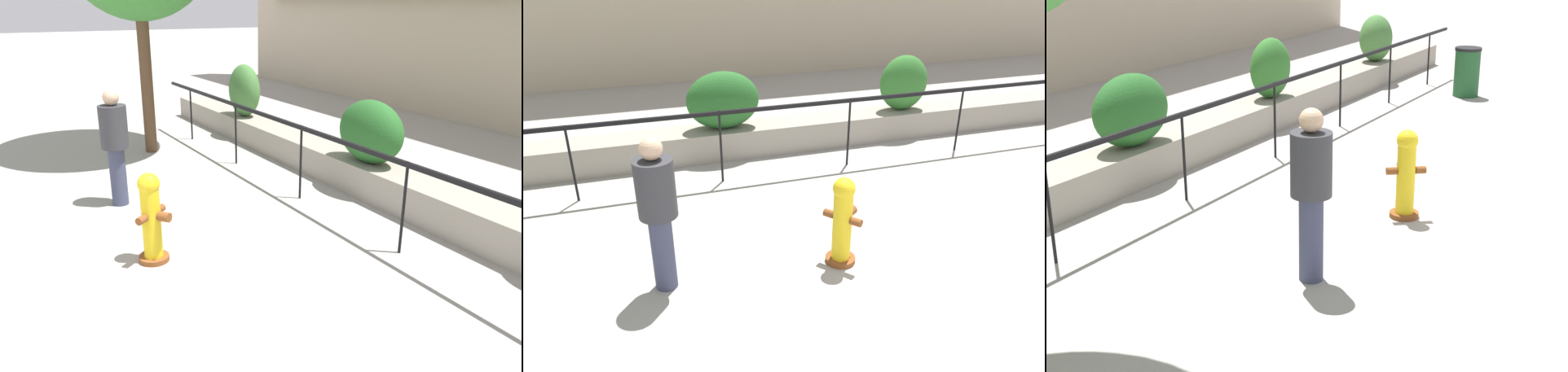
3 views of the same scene
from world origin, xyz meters
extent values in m
cube|color=gray|center=(0.00, 6.00, 0.25)|extent=(18.00, 0.70, 0.50)
cube|color=black|center=(0.00, 4.90, 1.12)|extent=(15.00, 0.05, 0.06)
cylinder|color=black|center=(-4.29, 4.90, 0.57)|extent=(0.04, 0.04, 1.15)
cylinder|color=black|center=(-2.14, 4.90, 0.57)|extent=(0.04, 0.04, 1.15)
cylinder|color=black|center=(0.00, 4.90, 0.57)|extent=(0.04, 0.04, 1.15)
cylinder|color=black|center=(2.14, 4.90, 0.57)|extent=(0.04, 0.04, 1.15)
cylinder|color=black|center=(4.29, 4.90, 0.57)|extent=(0.04, 0.04, 1.15)
cylinder|color=black|center=(6.43, 4.90, 0.57)|extent=(0.04, 0.04, 1.15)
ellipsoid|color=#235B23|center=(-1.85, 6.00, 0.99)|extent=(1.25, 0.70, 0.98)
ellipsoid|color=#2D6B28|center=(1.63, 6.00, 1.02)|extent=(0.96, 0.56, 1.03)
ellipsoid|color=#427538|center=(6.00, 6.00, 1.01)|extent=(0.92, 0.70, 1.02)
cylinder|color=brown|center=(-1.30, 2.26, 0.03)|extent=(0.49, 0.49, 0.06)
cylinder|color=gold|center=(-1.30, 2.26, 0.48)|extent=(0.31, 0.31, 0.85)
sphere|color=gold|center=(-1.30, 2.26, 0.95)|extent=(0.25, 0.25, 0.25)
cylinder|color=brown|center=(-1.15, 2.37, 0.59)|extent=(0.18, 0.17, 0.11)
cylinder|color=brown|center=(-1.20, 2.12, 0.59)|extent=(0.15, 0.15, 0.09)
cylinder|color=brown|center=(-1.40, 2.40, 0.59)|extent=(0.15, 0.15, 0.09)
cylinder|color=#383D56|center=(-3.30, 2.42, 0.44)|extent=(0.33, 0.33, 0.88)
cylinder|color=#333338|center=(-3.30, 2.42, 1.19)|extent=(0.55, 0.55, 0.62)
sphere|color=#D6AD89|center=(-3.30, 2.42, 1.61)|extent=(0.23, 0.23, 0.23)
cylinder|color=#1E5128|center=(5.67, 3.77, 0.47)|extent=(0.52, 0.52, 0.95)
cylinder|color=black|center=(5.67, 3.77, 0.98)|extent=(0.55, 0.55, 0.06)
camera|label=1|loc=(3.95, 0.67, 2.83)|focal=35.00mm
camera|label=2|loc=(-3.51, -2.31, 3.40)|focal=35.00mm
camera|label=3|loc=(-8.93, -0.74, 3.25)|focal=50.00mm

